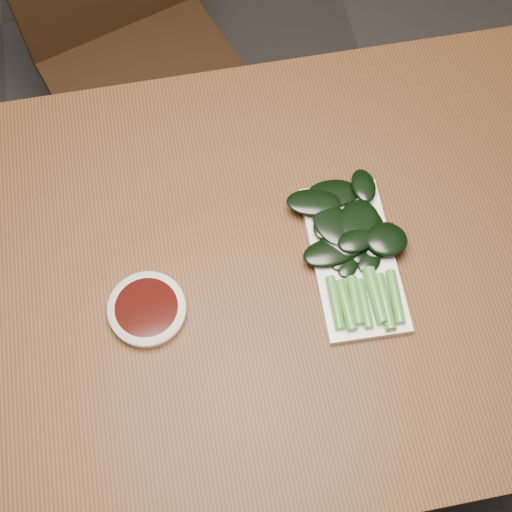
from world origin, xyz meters
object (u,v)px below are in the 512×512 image
object	(u,v)px
table	(238,289)
serving_plate	(353,259)
chair_far	(134,49)
sauce_bowl	(147,310)
gai_lan	(355,244)

from	to	relation	value
table	serving_plate	bearing A→B (deg)	-4.81
chair_far	sauce_bowl	xyz separation A→B (m)	(-0.02, -0.76, 0.27)
table	chair_far	bearing A→B (deg)	99.71
serving_plate	chair_far	bearing A→B (deg)	112.82
chair_far	gai_lan	size ratio (longest dim) A/B	3.23
chair_far	gai_lan	world-z (taller)	chair_far
table	gai_lan	world-z (taller)	gai_lan
table	serving_plate	xyz separation A→B (m)	(0.18, -0.02, 0.08)
table	serving_plate	size ratio (longest dim) A/B	5.17
serving_plate	gai_lan	xyz separation A→B (m)	(0.01, 0.02, 0.02)
serving_plate	gai_lan	world-z (taller)	gai_lan
chair_far	serving_plate	xyz separation A→B (m)	(0.31, -0.73, 0.27)
sauce_bowl	gai_lan	xyz separation A→B (m)	(0.34, 0.04, 0.01)
sauce_bowl	gai_lan	distance (m)	0.34
table	sauce_bowl	world-z (taller)	sauce_bowl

